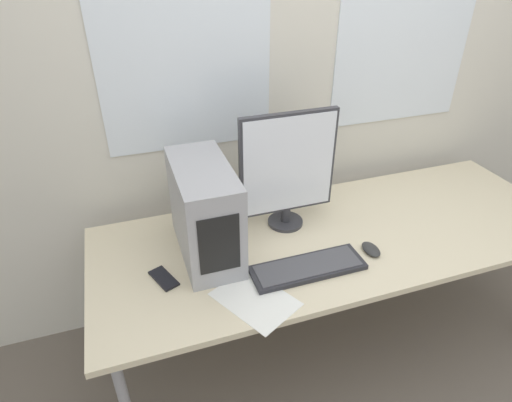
{
  "coord_description": "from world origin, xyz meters",
  "views": [
    {
      "loc": [
        -0.87,
        -0.96,
        1.85
      ],
      "look_at": [
        -0.4,
        0.41,
        0.96
      ],
      "focal_mm": 30.0,
      "sensor_mm": 36.0,
      "label": 1
    }
  ],
  "objects": [
    {
      "name": "mouse",
      "position": [
        0.06,
        0.24,
        0.72
      ],
      "size": [
        0.06,
        0.11,
        0.03
      ],
      "color": "#2D2D2D",
      "rests_on": "desk"
    },
    {
      "name": "wall_back",
      "position": [
        0.0,
        0.94,
        1.35
      ],
      "size": [
        8.0,
        0.07,
        2.7
      ],
      "color": "beige",
      "rests_on": "ground_plane"
    },
    {
      "name": "cell_phone",
      "position": [
        -0.81,
        0.35,
        0.71
      ],
      "size": [
        0.11,
        0.15,
        0.01
      ],
      "rotation": [
        0.0,
        0.0,
        0.38
      ],
      "color": "black",
      "rests_on": "desk"
    },
    {
      "name": "paper_sheet_left",
      "position": [
        -0.5,
        0.13,
        0.71
      ],
      "size": [
        0.32,
        0.36,
        0.0
      ],
      "rotation": [
        0.0,
        0.0,
        0.48
      ],
      "color": "white",
      "rests_on": "desk"
    },
    {
      "name": "monitor_main",
      "position": [
        -0.21,
        0.55,
        0.99
      ],
      "size": [
        0.44,
        0.16,
        0.54
      ],
      "color": "#333338",
      "rests_on": "desk"
    },
    {
      "name": "keyboard",
      "position": [
        -0.25,
        0.22,
        0.72
      ],
      "size": [
        0.46,
        0.15,
        0.02
      ],
      "color": "#28282D",
      "rests_on": "desk"
    },
    {
      "name": "pc_tower",
      "position": [
        -0.6,
        0.47,
        0.91
      ],
      "size": [
        0.22,
        0.47,
        0.4
      ],
      "color": "#9E9EA3",
      "rests_on": "desk"
    },
    {
      "name": "desk",
      "position": [
        0.0,
        0.41,
        0.66
      ],
      "size": [
        2.2,
        0.81,
        0.71
      ],
      "color": "beige",
      "rests_on": "ground_plane"
    }
  ]
}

